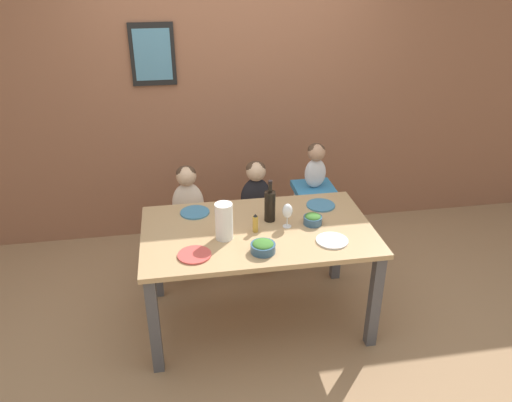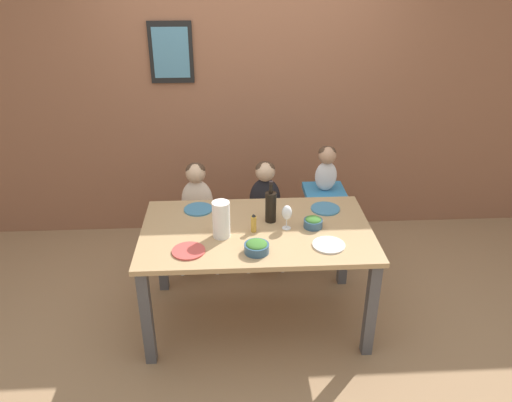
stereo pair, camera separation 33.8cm
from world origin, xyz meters
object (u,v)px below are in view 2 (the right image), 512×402
object	(u,v)px
wine_glass_near	(287,213)
dinner_plate_front_left	(189,251)
dinner_plate_front_right	(329,245)
chair_right_highchair	(324,206)
salad_bowl_small	(313,222)
salad_bowl_large	(257,247)
wine_bottle	(271,206)
dinner_plate_back_left	(198,209)
chair_far_left	(199,227)
person_child_center	(265,189)
dinner_plate_back_right	(325,209)
chair_far_center	(265,225)
person_baby_right	(327,165)
paper_towel_roll	(221,219)
person_child_left	(197,191)

from	to	relation	value
wine_glass_near	dinner_plate_front_left	bearing A→B (deg)	-157.78
wine_glass_near	dinner_plate_front_right	xyz separation A→B (m)	(0.25, -0.25, -0.11)
chair_right_highchair	salad_bowl_small	xyz separation A→B (m)	(-0.22, -0.72, 0.26)
salad_bowl_large	salad_bowl_small	world-z (taller)	same
salad_bowl_small	dinner_plate_front_right	size ratio (longest dim) A/B	0.62
wine_bottle	salad_bowl_small	distance (m)	0.31
wine_bottle	dinner_plate_back_left	distance (m)	0.56
wine_bottle	chair_right_highchair	bearing A→B (deg)	50.84
wine_glass_near	dinner_plate_back_left	bearing A→B (deg)	154.09
chair_far_left	dinner_plate_front_right	world-z (taller)	dinner_plate_front_right
dinner_plate_front_right	salad_bowl_large	bearing A→B (deg)	-174.17
dinner_plate_front_left	wine_glass_near	bearing A→B (deg)	22.22
wine_glass_near	person_child_center	bearing A→B (deg)	97.42
dinner_plate_front_left	dinner_plate_back_right	size ratio (longest dim) A/B	1.00
chair_far_center	salad_bowl_large	distance (m)	1.11
person_baby_right	wine_bottle	xyz separation A→B (m)	(-0.50, -0.62, -0.04)
chair_far_center	salad_bowl_small	size ratio (longest dim) A/B	3.44
chair_far_left	dinner_plate_back_right	distance (m)	1.14
dinner_plate_front_left	dinner_plate_front_right	size ratio (longest dim) A/B	1.00
chair_far_left	salad_bowl_small	bearing A→B (deg)	-40.70
chair_far_center	person_baby_right	world-z (taller)	person_baby_right
dinner_plate_front_left	dinner_plate_front_right	bearing A→B (deg)	1.33
wine_bottle	dinner_plate_back_left	xyz separation A→B (m)	(-0.51, 0.19, -0.11)
paper_towel_roll	dinner_plate_back_right	xyz separation A→B (m)	(0.76, 0.34, -0.12)
chair_far_center	person_baby_right	bearing A→B (deg)	0.21
paper_towel_roll	chair_right_highchair	bearing A→B (deg)	43.68
person_child_left	person_baby_right	distance (m)	1.07
paper_towel_roll	dinner_plate_back_right	bearing A→B (deg)	24.13
dinner_plate_front_left	dinner_plate_back_left	bearing A→B (deg)	86.34
chair_far_center	dinner_plate_front_right	world-z (taller)	dinner_plate_front_right
paper_towel_roll	salad_bowl_large	world-z (taller)	paper_towel_roll
paper_towel_roll	wine_bottle	bearing A→B (deg)	28.96
dinner_plate_front_left	chair_far_left	bearing A→B (deg)	90.07
salad_bowl_small	dinner_plate_back_left	world-z (taller)	salad_bowl_small
chair_right_highchair	dinner_plate_back_right	size ratio (longest dim) A/B	3.28
salad_bowl_large	dinner_plate_front_left	distance (m)	0.43
person_child_left	wine_bottle	world-z (taller)	wine_bottle
person_child_center	dinner_plate_front_right	distance (m)	1.03
person_child_center	wine_glass_near	size ratio (longest dim) A/B	2.89
person_child_center	dinner_plate_back_right	distance (m)	0.62
chair_right_highchair	person_child_left	size ratio (longest dim) A/B	1.37
salad_bowl_large	wine_glass_near	bearing A→B (deg)	52.95
paper_towel_roll	dinner_plate_front_left	world-z (taller)	paper_towel_roll
dinner_plate_back_left	dinner_plate_front_right	size ratio (longest dim) A/B	1.00
chair_far_left	salad_bowl_small	size ratio (longest dim) A/B	3.44
chair_far_center	dinner_plate_back_right	world-z (taller)	dinner_plate_back_right
person_child_left	dinner_plate_front_right	distance (m)	1.32
person_child_center	salad_bowl_small	bearing A→B (deg)	-68.90
person_child_left	dinner_plate_front_right	xyz separation A→B (m)	(0.90, -0.97, 0.05)
chair_right_highchair	person_child_left	world-z (taller)	person_child_left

